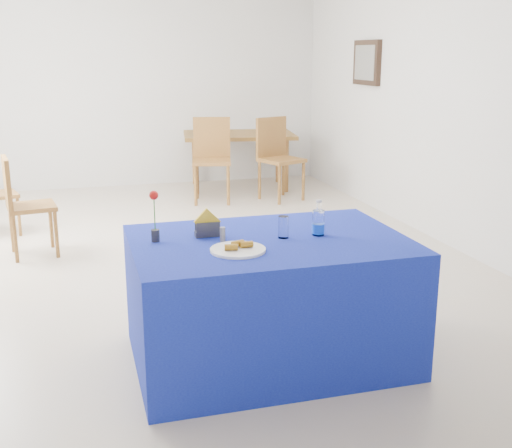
# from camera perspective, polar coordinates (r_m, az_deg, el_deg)

# --- Properties ---
(floor) EXTENTS (7.00, 7.00, 0.00)m
(floor) POSITION_cam_1_polar(r_m,az_deg,el_deg) (5.93, -6.05, -2.91)
(floor) COLOR beige
(floor) RESTS_ON ground
(room_shell) EXTENTS (7.00, 7.00, 7.00)m
(room_shell) POSITION_cam_1_polar(r_m,az_deg,el_deg) (5.65, -6.55, 14.24)
(room_shell) COLOR silver
(room_shell) RESTS_ON ground
(picture_frame) EXTENTS (0.06, 0.64, 0.52)m
(picture_frame) POSITION_cam_1_polar(r_m,az_deg,el_deg) (7.93, 9.83, 13.95)
(picture_frame) COLOR black
(picture_frame) RESTS_ON room_shell
(picture_art) EXTENTS (0.02, 0.52, 0.40)m
(picture_art) POSITION_cam_1_polar(r_m,az_deg,el_deg) (7.92, 9.67, 13.96)
(picture_art) COLOR #998C66
(picture_art) RESTS_ON room_shell
(plate) EXTENTS (0.31, 0.31, 0.01)m
(plate) POSITION_cam_1_polar(r_m,az_deg,el_deg) (3.51, -1.62, -2.31)
(plate) COLOR white
(plate) RESTS_ON blue_table
(drinking_glass) EXTENTS (0.06, 0.06, 0.13)m
(drinking_glass) POSITION_cam_1_polar(r_m,az_deg,el_deg) (3.75, 2.45, -0.28)
(drinking_glass) COLOR silver
(drinking_glass) RESTS_ON blue_table
(salt_shaker) EXTENTS (0.03, 0.03, 0.08)m
(salt_shaker) POSITION_cam_1_polar(r_m,az_deg,el_deg) (3.69, -2.99, -0.92)
(salt_shaker) COLOR slate
(salt_shaker) RESTS_ON blue_table
(pepper_shaker) EXTENTS (0.03, 0.03, 0.08)m
(pepper_shaker) POSITION_cam_1_polar(r_m,az_deg,el_deg) (3.81, -3.50, -0.39)
(pepper_shaker) COLOR #5E5E63
(pepper_shaker) RESTS_ON blue_table
(blue_table) EXTENTS (1.60, 1.10, 0.76)m
(blue_table) POSITION_cam_1_polar(r_m,az_deg,el_deg) (3.87, 1.16, -6.72)
(blue_table) COLOR #0F1B92
(blue_table) RESTS_ON floor
(water_bottle) EXTENTS (0.08, 0.08, 0.21)m
(water_bottle) POSITION_cam_1_polar(r_m,az_deg,el_deg) (3.82, 5.56, 0.05)
(water_bottle) COLOR white
(water_bottle) RESTS_ON blue_table
(napkin_holder) EXTENTS (0.16, 0.06, 0.17)m
(napkin_holder) POSITION_cam_1_polar(r_m,az_deg,el_deg) (3.79, -4.33, -0.38)
(napkin_holder) COLOR #37373C
(napkin_holder) RESTS_ON blue_table
(rose_vase) EXTENTS (0.05, 0.05, 0.30)m
(rose_vase) POSITION_cam_1_polar(r_m,az_deg,el_deg) (3.70, -9.00, 0.65)
(rose_vase) COLOR #25252A
(rose_vase) RESTS_ON blue_table
(oak_table) EXTENTS (1.60, 1.16, 0.76)m
(oak_table) POSITION_cam_1_polar(r_m,az_deg,el_deg) (8.82, -1.54, 7.57)
(oak_table) COLOR brown
(oak_table) RESTS_ON floor
(chair_bg_left) EXTENTS (0.56, 0.56, 1.04)m
(chair_bg_left) POSITION_cam_1_polar(r_m,az_deg,el_deg) (8.06, -3.95, 6.29)
(chair_bg_left) COLOR olive
(chair_bg_left) RESTS_ON floor
(chair_bg_right) EXTENTS (0.60, 0.60, 1.03)m
(chair_bg_right) POSITION_cam_1_polar(r_m,az_deg,el_deg) (8.15, 1.86, 6.37)
(chair_bg_right) COLOR olive
(chair_bg_right) RESTS_ON floor
(chair_win_a) EXTENTS (0.47, 0.47, 0.92)m
(chair_win_a) POSITION_cam_1_polar(r_m,az_deg,el_deg) (6.16, -20.16, 2.06)
(chair_win_a) COLOR olive
(chair_win_a) RESTS_ON floor
(banana_pieces) EXTENTS (0.17, 0.11, 0.04)m
(banana_pieces) POSITION_cam_1_polar(r_m,az_deg,el_deg) (3.51, -1.55, -1.88)
(banana_pieces) COLOR gold
(banana_pieces) RESTS_ON plate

